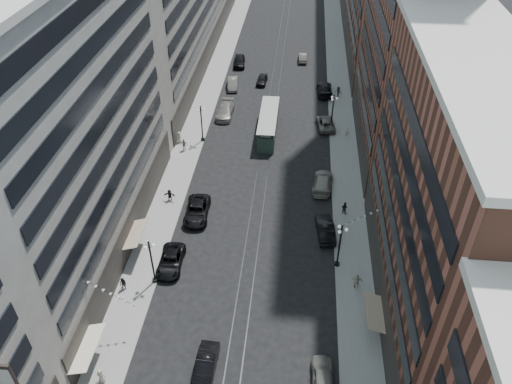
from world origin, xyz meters
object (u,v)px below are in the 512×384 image
at_px(lamppost_se_far, 340,244).
at_px(pedestrian_9, 338,92).
at_px(pedestrian_1, 101,376).
at_px(pedestrian_7, 344,208).
at_px(lamppost_sw_mid, 202,122).
at_px(pedestrian_extra_1, 357,281).
at_px(car_9, 239,61).
at_px(pedestrian_2, 123,284).
at_px(car_7, 197,211).
at_px(pedestrian_5, 170,195).
at_px(lamppost_se_mid, 332,111).
at_px(car_10, 325,229).
at_px(car_14, 303,57).
at_px(streetcar, 268,125).
at_px(lamppost_sw_far, 152,260).
at_px(car_8, 225,111).
at_px(pedestrian_8, 347,132).
at_px(car_5, 206,366).
at_px(car_13, 262,80).
at_px(car_2, 171,261).
at_px(pedestrian_6, 184,145).
at_px(car_11, 326,123).
at_px(car_extra_1, 233,84).
at_px(car_4, 323,378).
at_px(car_extra_0, 323,182).
at_px(pedestrian_extra_2, 179,137).
at_px(car_12, 325,89).

xyz_separation_m(lamppost_se_far, pedestrian_9, (1.39, 38.58, -2.09)).
xyz_separation_m(pedestrian_1, pedestrian_7, (21.06, 23.89, 0.02)).
distance_m(lamppost_sw_mid, pedestrian_extra_1, 32.94).
distance_m(lamppost_se_far, car_9, 52.42).
bearing_deg(pedestrian_2, pedestrian_9, 80.18).
bearing_deg(pedestrian_extra_1, car_7, -16.98).
xyz_separation_m(car_9, pedestrian_5, (-3.53, -40.71, 0.03)).
bearing_deg(lamppost_se_mid, pedestrian_5, -136.40).
bearing_deg(car_10, car_14, -93.06).
bearing_deg(car_14, streetcar, 78.60).
relative_size(lamppost_sw_far, pedestrian_5, 3.64).
xyz_separation_m(pedestrian_1, car_14, (15.28, 68.24, -0.23)).
bearing_deg(car_8, pedestrian_8, -13.42).
xyz_separation_m(car_5, car_7, (-4.56, 20.07, 0.03)).
xyz_separation_m(lamppost_sw_mid, pedestrian_2, (-2.80, -28.33, -2.20)).
bearing_deg(pedestrian_extra_1, car_13, -62.70).
bearing_deg(pedestrian_extra_1, car_2, 7.12).
relative_size(lamppost_sw_mid, car_2, 1.05).
relative_size(car_7, pedestrian_extra_1, 3.12).
bearing_deg(pedestrian_6, car_11, -160.43).
xyz_separation_m(car_13, car_extra_1, (-4.84, -2.16, 0.08)).
height_order(car_13, car_extra_1, car_extra_1).
bearing_deg(car_9, car_4, -81.61).
bearing_deg(pedestrian_9, lamppost_se_mid, -77.54).
relative_size(lamppost_se_mid, car_7, 0.95).
bearing_deg(car_9, lamppost_sw_mid, -98.98).
height_order(lamppost_se_mid, car_extra_0, lamppost_se_mid).
bearing_deg(streetcar, car_11, 16.61).
bearing_deg(car_8, car_2, -91.21).
height_order(pedestrian_6, pedestrian_extra_2, pedestrian_6).
height_order(lamppost_sw_far, car_9, lamppost_sw_far).
relative_size(pedestrian_2, pedestrian_7, 0.94).
distance_m(lamppost_se_far, car_11, 28.63).
xyz_separation_m(car_13, pedestrian_9, (12.95, -4.01, 0.31)).
bearing_deg(car_12, pedestrian_7, 91.14).
relative_size(car_9, car_12, 0.86).
distance_m(car_7, car_extra_1, 33.89).
height_order(car_7, car_14, car_7).
bearing_deg(streetcar, car_10, -69.30).
bearing_deg(car_7, car_5, -80.09).
distance_m(lamppost_se_mid, car_extra_1, 20.70).
bearing_deg(pedestrian_extra_1, car_12, -75.55).
relative_size(car_5, pedestrian_9, 2.75).
distance_m(lamppost_sw_mid, car_13, 20.89).
xyz_separation_m(car_10, car_13, (-10.37, 37.81, -0.13)).
distance_m(pedestrian_extra_1, pedestrian_extra_2, 34.32).
bearing_deg(pedestrian_1, pedestrian_5, -81.72).
xyz_separation_m(car_12, car_14, (-3.90, 13.24, -0.17)).
bearing_deg(car_9, pedestrian_2, -99.67).
bearing_deg(lamppost_se_far, car_13, 105.17).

